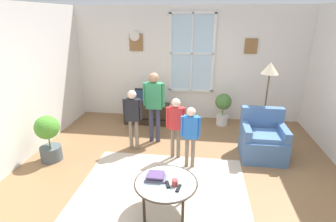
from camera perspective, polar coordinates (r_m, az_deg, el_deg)
name	(u,v)px	position (r m, az deg, el deg)	size (l,w,h in m)	color
ground_plane	(175,181)	(4.31, 1.61, -14.88)	(6.06, 6.18, 0.02)	olive
back_wall	(188,64)	(6.47, 4.39, 10.19)	(5.46, 0.17, 2.68)	silver
area_rug	(162,190)	(4.10, -1.32, -16.72)	(2.51, 2.03, 0.01)	#C6B29E
tv_stand	(147,113)	(6.34, -4.58, -0.53)	(1.06, 0.42, 0.47)	#2D2319
television	(146,96)	(6.20, -4.69, 3.21)	(0.54, 0.08, 0.38)	#4C4C4C
armchair	(263,140)	(5.10, 19.85, -5.93)	(0.76, 0.74, 0.87)	#476B9E
coffee_table	(166,184)	(3.49, -0.46, -15.53)	(0.82, 0.82, 0.46)	#99B2B7
book_stack	(156,177)	(3.52, -2.68, -14.06)	(0.27, 0.19, 0.08)	slate
cup	(175,183)	(3.39, 1.47, -15.30)	(0.08, 0.08, 0.09)	#BF3F3F
remote_near_books	(179,188)	(3.36, 2.30, -16.41)	(0.04, 0.14, 0.02)	black
remote_near_cup	(168,184)	(3.42, -0.06, -15.65)	(0.04, 0.14, 0.02)	black
person_blue_shirt	(190,131)	(4.33, 4.91, -4.29)	(0.33, 0.15, 1.08)	#726656
person_black_shirt	(133,113)	(4.93, -7.64, -0.49)	(0.36, 0.16, 1.19)	#726656
person_red_shirt	(176,122)	(4.60, 1.69, -2.31)	(0.34, 0.15, 1.13)	#726656
person_green_shirt	(154,100)	(5.15, -3.04, 2.46)	(0.43, 0.20, 1.44)	#333851
potted_plant_by_window	(223,106)	(6.25, 11.87, 0.99)	(0.37, 0.37, 0.76)	silver
potted_plant_corner	(48,136)	(5.07, -24.55, -4.94)	(0.42, 0.42, 0.85)	#4C565B
floor_lamp	(269,77)	(5.31, 21.12, 6.98)	(0.32, 0.32, 1.65)	black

